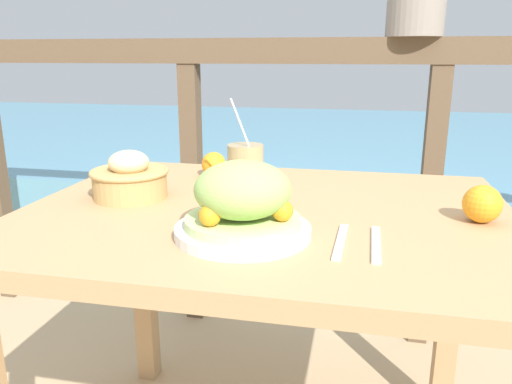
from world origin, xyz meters
TOP-DOWN VIEW (x-y plane):
  - patio_table at (0.00, 0.00)m, footprint 1.08×0.83m
  - railing_fence at (0.00, 0.80)m, footprint 2.80×0.08m
  - sea_backdrop at (0.00, 3.30)m, footprint 12.00×4.00m
  - salad_plate at (-0.01, -0.18)m, footprint 0.26×0.26m
  - drink_glass at (-0.07, 0.10)m, footprint 0.09×0.09m
  - bread_basket at (-0.34, 0.02)m, footprint 0.19×0.19m
  - fork at (0.17, -0.18)m, footprint 0.02×0.18m
  - knife at (0.24, -0.18)m, footprint 0.02×0.18m
  - orange_near_basket at (0.45, 0.00)m, footprint 0.08×0.08m
  - orange_near_glass at (-0.20, 0.27)m, footprint 0.07×0.07m

SIDE VIEW (x-z plane):
  - sea_backdrop at x=0.00m, z-range 0.00..0.42m
  - patio_table at x=0.00m, z-range 0.27..1.02m
  - fork at x=0.17m, z-range 0.75..0.76m
  - knife at x=0.24m, z-range 0.75..0.76m
  - orange_near_glass at x=-0.20m, z-range 0.75..0.82m
  - orange_near_basket at x=0.45m, z-range 0.75..0.83m
  - bread_basket at x=-0.34m, z-range 0.74..0.86m
  - railing_fence at x=0.00m, z-range 0.24..1.38m
  - drink_glass at x=-0.07m, z-range 0.69..0.93m
  - salad_plate at x=-0.01m, z-range 0.74..0.89m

